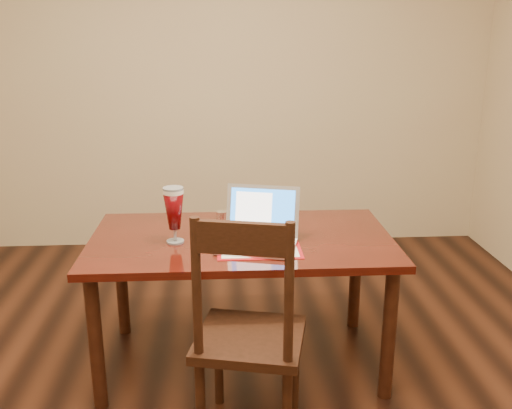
{
  "coord_description": "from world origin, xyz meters",
  "views": [
    {
      "loc": [
        0.12,
        -2.0,
        1.68
      ],
      "look_at": [
        0.29,
        0.54,
        0.91
      ],
      "focal_mm": 40.0,
      "sensor_mm": 36.0,
      "label": 1
    }
  ],
  "objects": [
    {
      "name": "room_shell",
      "position": [
        0.0,
        0.0,
        1.76
      ],
      "size": [
        4.51,
        5.01,
        2.71
      ],
      "color": "tan",
      "rests_on": "ground"
    },
    {
      "name": "dining_table",
      "position": [
        0.22,
        0.67,
        0.63
      ],
      "size": [
        1.5,
        0.85,
        0.98
      ],
      "rotation": [
        0.0,
        0.0,
        -0.01
      ],
      "color": "#461009",
      "rests_on": "ground"
    },
    {
      "name": "dining_chair",
      "position": [
        0.23,
        0.09,
        0.48
      ],
      "size": [
        0.52,
        0.5,
        1.03
      ],
      "rotation": [
        0.0,
        0.0,
        -0.23
      ],
      "color": "#32180E",
      "rests_on": "ground"
    }
  ]
}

